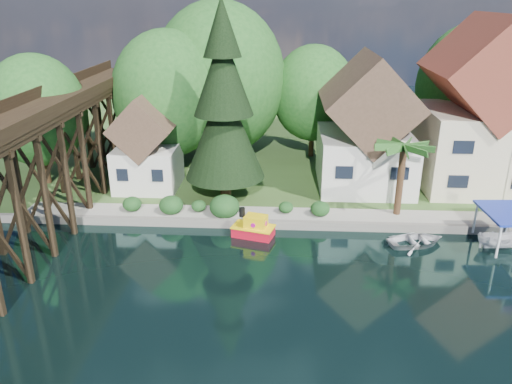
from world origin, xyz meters
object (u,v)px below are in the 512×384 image
conifer (224,108)px  palm_tree (404,149)px  tugboat (254,228)px  boat_canopy (503,233)px  trestle_bridge (30,166)px  house_left (366,132)px  house_center (479,117)px  shed (147,149)px  boat_white_a (417,239)px

conifer → palm_tree: (12.96, -2.45, -2.29)m
tugboat → boat_canopy: size_ratio=0.75×
trestle_bridge → palm_tree: trestle_bridge is taller
palm_tree → boat_canopy: bearing=-33.4°
boat_canopy → tugboat: bearing=177.2°
conifer → tugboat: 9.47m
trestle_bridge → house_left: 25.42m
house_left → house_center: bearing=3.2°
shed → conifer: size_ratio=0.52×
shed → boat_white_a: bearing=-22.7°
palm_tree → trestle_bridge: bearing=-169.2°
house_left → boat_white_a: (2.24, -9.98, -4.74)m
house_left → boat_canopy: 13.33m
shed → house_center: bearing=4.2°
house_left → trestle_bridge: bearing=-154.8°
shed → boat_white_a: (20.24, -8.47, -3.43)m
palm_tree → boat_white_a: palm_tree is taller
house_left → palm_tree: house_left is taller
house_center → palm_tree: bearing=-137.9°
tugboat → boat_canopy: boat_canopy is taller
house_center → boat_canopy: house_center is taller
palm_tree → tugboat: (-10.38, -3.16, -4.90)m
shed → boat_canopy: (25.71, -8.61, -2.70)m
house_center → trestle_bridge: bearing=-160.5°
trestle_bridge → boat_white_a: trestle_bridge is taller
shed → boat_white_a: shed is taller
trestle_bridge → boat_white_a: 25.73m
house_left → tugboat: bearing=-133.1°
boat_canopy → house_left: bearing=127.3°
shed → conifer: conifer is taller
shed → palm_tree: bearing=-13.2°
house_center → boat_canopy: bearing=-97.0°
house_center → tugboat: size_ratio=4.41×
trestle_bridge → conifer: bearing=31.4°
tugboat → boat_white_a: tugboat is taller
conifer → boat_white_a: bearing=-25.0°
trestle_bridge → tugboat: (14.29, 1.54, -4.73)m
shed → trestle_bridge: bearing=-118.2°
house_left → tugboat: size_ratio=3.50×
boat_canopy → palm_tree: bearing=146.6°
palm_tree → boat_white_a: size_ratio=1.49×
boat_white_a → boat_canopy: bearing=-107.7°
house_center → conifer: size_ratio=0.92×
house_left → conifer: (-11.29, -3.68, 2.66)m
trestle_bridge → house_center: (32.00, 11.33, 1.07)m
conifer → trestle_bridge: bearing=-148.6°
tugboat → boat_canopy: bearing=-2.8°
trestle_bridge → house_center: size_ratio=3.18×
tugboat → shed: bearing=140.0°
conifer → shed: bearing=162.0°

